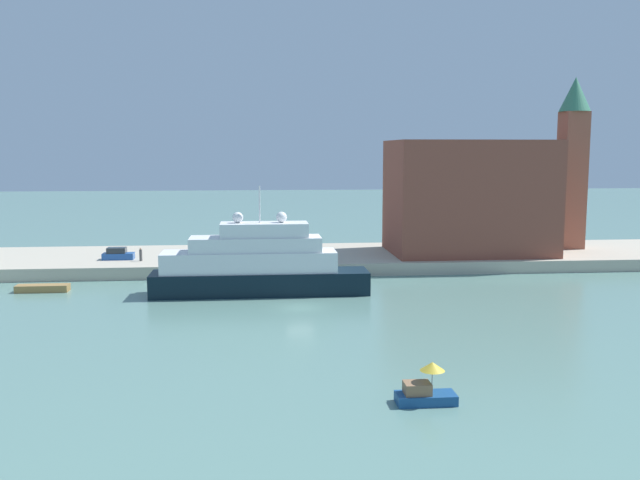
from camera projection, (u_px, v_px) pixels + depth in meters
ground at (300, 308)px, 66.71m from camera, size 400.00×400.00×0.00m
quay_dock at (288, 259)px, 91.77m from camera, size 110.00×18.98×1.53m
large_yacht at (257, 266)px, 72.80m from camera, size 22.88×4.75×11.47m
small_motorboat at (425, 390)px, 41.41m from camera, size 3.60×1.57×2.56m
work_barge at (43, 288)px, 74.25m from camera, size 5.48×1.63×0.77m
harbor_building at (469, 197)px, 91.51m from camera, size 20.65×13.39×14.92m
bell_tower at (573, 155)px, 95.14m from camera, size 4.24×4.24×23.54m
parked_car at (118, 254)px, 86.51m from camera, size 3.82×1.68×1.51m
person_figure at (141, 255)px, 85.27m from camera, size 0.36×0.36×1.66m
mooring_bollard at (324, 259)px, 84.16m from camera, size 0.51×0.51×0.90m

